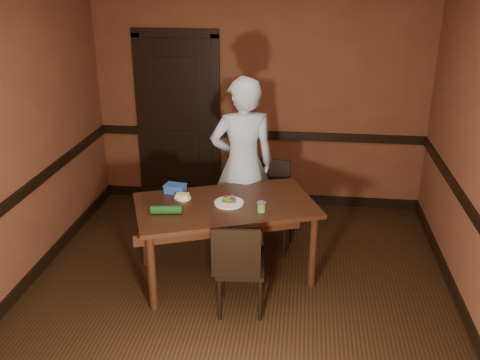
% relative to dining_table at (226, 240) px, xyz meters
% --- Properties ---
extents(floor, '(4.00, 4.50, 0.01)m').
position_rel_dining_table_xyz_m(floor, '(0.15, -0.44, -0.39)').
color(floor, black).
rests_on(floor, ground).
extents(wall_back, '(4.00, 0.02, 2.70)m').
position_rel_dining_table_xyz_m(wall_back, '(0.15, 1.81, 0.96)').
color(wall_back, brown).
rests_on(wall_back, ground).
extents(wall_front, '(4.00, 0.02, 2.70)m').
position_rel_dining_table_xyz_m(wall_front, '(0.15, -2.69, 0.96)').
color(wall_front, brown).
rests_on(wall_front, ground).
extents(wall_left, '(0.02, 4.50, 2.70)m').
position_rel_dining_table_xyz_m(wall_left, '(-1.85, -0.44, 0.96)').
color(wall_left, brown).
rests_on(wall_left, ground).
extents(dado_back, '(4.00, 0.03, 0.10)m').
position_rel_dining_table_xyz_m(dado_back, '(0.15, 1.80, 0.51)').
color(dado_back, black).
rests_on(dado_back, ground).
extents(dado_left, '(0.03, 4.50, 0.10)m').
position_rel_dining_table_xyz_m(dado_left, '(-1.84, -0.44, 0.51)').
color(dado_left, black).
rests_on(dado_left, ground).
extents(dado_right, '(0.03, 4.50, 0.10)m').
position_rel_dining_table_xyz_m(dado_right, '(2.13, -0.44, 0.51)').
color(dado_right, black).
rests_on(dado_right, ground).
extents(baseboard_back, '(4.00, 0.03, 0.12)m').
position_rel_dining_table_xyz_m(baseboard_back, '(0.15, 1.80, -0.33)').
color(baseboard_back, black).
rests_on(baseboard_back, ground).
extents(baseboard_left, '(0.03, 4.50, 0.12)m').
position_rel_dining_table_xyz_m(baseboard_left, '(-1.84, -0.44, -0.33)').
color(baseboard_left, black).
rests_on(baseboard_left, ground).
extents(baseboard_right, '(0.03, 4.50, 0.12)m').
position_rel_dining_table_xyz_m(baseboard_right, '(2.13, -0.44, -0.33)').
color(baseboard_right, black).
rests_on(baseboard_right, ground).
extents(door, '(1.05, 0.07, 2.20)m').
position_rel_dining_table_xyz_m(door, '(-0.85, 1.78, 0.71)').
color(door, black).
rests_on(door, ground).
extents(dining_table, '(1.87, 1.46, 0.77)m').
position_rel_dining_table_xyz_m(dining_table, '(0.00, 0.00, 0.00)').
color(dining_table, black).
rests_on(dining_table, floor).
extents(chair_far, '(0.50, 0.50, 0.94)m').
position_rel_dining_table_xyz_m(chair_far, '(0.39, 0.63, 0.08)').
color(chair_far, black).
rests_on(chair_far, floor).
extents(chair_near, '(0.44, 0.44, 0.87)m').
position_rel_dining_table_xyz_m(chair_near, '(0.21, -0.52, 0.05)').
color(chair_near, black).
rests_on(chair_near, floor).
extents(person, '(0.77, 0.62, 1.84)m').
position_rel_dining_table_xyz_m(person, '(0.08, 0.66, 0.53)').
color(person, silver).
rests_on(person, floor).
extents(sandwich_plate, '(0.28, 0.28, 0.07)m').
position_rel_dining_table_xyz_m(sandwich_plate, '(0.03, -0.00, 0.41)').
color(sandwich_plate, white).
rests_on(sandwich_plate, dining_table).
extents(sauce_jar, '(0.08, 0.08, 0.09)m').
position_rel_dining_table_xyz_m(sauce_jar, '(0.35, -0.13, 0.43)').
color(sauce_jar, '#588638').
rests_on(sauce_jar, dining_table).
extents(cheese_saucer, '(0.16, 0.16, 0.05)m').
position_rel_dining_table_xyz_m(cheese_saucer, '(-0.42, 0.06, 0.41)').
color(cheese_saucer, white).
rests_on(cheese_saucer, dining_table).
extents(food_tub, '(0.22, 0.17, 0.08)m').
position_rel_dining_table_xyz_m(food_tub, '(-0.52, 0.19, 0.43)').
color(food_tub, '#2D59B0').
rests_on(food_tub, dining_table).
extents(wrapped_veg, '(0.29, 0.12, 0.08)m').
position_rel_dining_table_xyz_m(wrapped_veg, '(-0.49, -0.29, 0.42)').
color(wrapped_veg, '#134015').
rests_on(wrapped_veg, dining_table).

